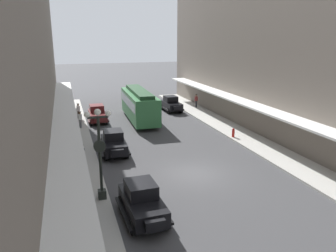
{
  "coord_description": "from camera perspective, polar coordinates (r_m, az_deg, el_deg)",
  "views": [
    {
      "loc": [
        -7.95,
        -19.32,
        8.95
      ],
      "look_at": [
        0.0,
        6.0,
        1.8
      ],
      "focal_mm": 35.42,
      "sensor_mm": 36.0,
      "label": 1
    }
  ],
  "objects": [
    {
      "name": "parked_car_0",
      "position": [
        36.66,
        -12.09,
        2.13
      ],
      "size": [
        2.16,
        4.27,
        1.84
      ],
      "color": "#591919",
      "rests_on": "ground"
    },
    {
      "name": "fire_hydrant",
      "position": [
        30.62,
        11.17,
        -1.12
      ],
      "size": [
        0.24,
        0.24,
        0.82
      ],
      "color": "#B21E19",
      "rests_on": "sidewalk_right"
    },
    {
      "name": "sidewalk_left",
      "position": [
        21.26,
        -14.83,
        -10.13
      ],
      "size": [
        3.0,
        60.0,
        0.15
      ],
      "primitive_type": "cube",
      "color": "#B7B5AD",
      "rests_on": "ground"
    },
    {
      "name": "streetcar",
      "position": [
        36.18,
        -4.96,
        3.79
      ],
      "size": [
        2.79,
        9.67,
        3.46
      ],
      "color": "#33723F",
      "rests_on": "ground"
    },
    {
      "name": "pedestrian_1",
      "position": [
        38.19,
        -15.17,
        2.55
      ],
      "size": [
        0.36,
        0.28,
        1.67
      ],
      "color": "#4C4238",
      "rests_on": "sidewalk_left"
    },
    {
      "name": "parked_car_1",
      "position": [
        17.23,
        -4.46,
        -12.65
      ],
      "size": [
        2.26,
        4.3,
        1.84
      ],
      "color": "black",
      "rests_on": "ground"
    },
    {
      "name": "parked_car_2",
      "position": [
        41.28,
        0.55,
        3.9
      ],
      "size": [
        2.24,
        4.3,
        1.84
      ],
      "color": "black",
      "rests_on": "ground"
    },
    {
      "name": "pedestrian_0",
      "position": [
        23.65,
        -14.54,
        -5.03
      ],
      "size": [
        0.36,
        0.28,
        1.67
      ],
      "color": "#2D2D33",
      "rests_on": "sidewalk_left"
    },
    {
      "name": "sidewalk_right",
      "position": [
        26.28,
        20.02,
        -5.61
      ],
      "size": [
        3.0,
        60.0,
        0.15
      ],
      "primitive_type": "cube",
      "color": "#B7B5AD",
      "rests_on": "ground"
    },
    {
      "name": "ground_plane",
      "position": [
        22.72,
        4.58,
        -8.17
      ],
      "size": [
        200.0,
        200.0,
        0.0
      ],
      "primitive_type": "plane",
      "color": "#424244"
    },
    {
      "name": "parked_car_3",
      "position": [
        26.44,
        -9.32,
        -2.75
      ],
      "size": [
        2.25,
        4.3,
        1.84
      ],
      "color": "black",
      "rests_on": "ground"
    },
    {
      "name": "lamp_post_with_clock",
      "position": [
        18.37,
        -11.67,
        -4.19
      ],
      "size": [
        1.42,
        0.44,
        5.16
      ],
      "color": "black",
      "rests_on": "sidewalk_left"
    },
    {
      "name": "pedestrian_4",
      "position": [
        24.96,
        -16.2,
        -4.09
      ],
      "size": [
        0.36,
        0.28,
        1.67
      ],
      "color": "#4C4238",
      "rests_on": "sidewalk_left"
    },
    {
      "name": "pedestrian_2",
      "position": [
        34.04,
        -14.87,
        1.08
      ],
      "size": [
        0.36,
        0.28,
        1.67
      ],
      "color": "slate",
      "rests_on": "sidewalk_left"
    },
    {
      "name": "pedestrian_3",
      "position": [
        42.85,
        4.87,
        4.35
      ],
      "size": [
        0.36,
        0.28,
        1.67
      ],
      "color": "#2D2D33",
      "rests_on": "sidewalk_right"
    },
    {
      "name": "building_row_right",
      "position": [
        26.55,
        26.89,
        15.67
      ],
      "size": [
        4.3,
        60.0,
        19.89
      ],
      "color": "slate",
      "rests_on": "ground"
    },
    {
      "name": "building_row_left",
      "position": [
        19.45,
        -25.02,
        14.51
      ],
      "size": [
        4.3,
        60.0,
        18.44
      ],
      "color": "slate",
      "rests_on": "ground"
    }
  ]
}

